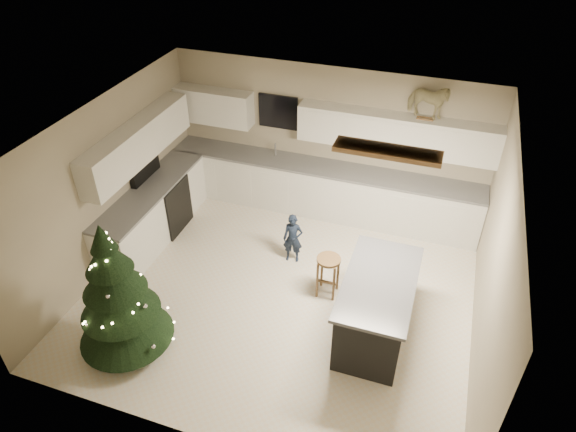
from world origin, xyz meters
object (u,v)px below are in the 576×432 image
at_px(bar_stool, 328,267).
at_px(christmas_tree, 118,300).
at_px(island, 376,307).
at_px(rocking_horse, 428,101).
at_px(toddler, 293,239).

relative_size(bar_stool, christmas_tree, 0.33).
xyz_separation_m(island, rocking_horse, (0.09, 2.67, 1.82)).
xyz_separation_m(bar_stool, christmas_tree, (-2.23, -1.80, 0.32)).
relative_size(island, bar_stool, 2.56).
height_order(christmas_tree, rocking_horse, rocking_horse).
distance_m(island, bar_stool, 0.97).
distance_m(island, christmas_tree, 3.30).
xyz_separation_m(christmas_tree, rocking_horse, (3.12, 3.92, 1.47)).
bearing_deg(toddler, bar_stool, -46.95).
bearing_deg(island, christmas_tree, -157.49).
distance_m(bar_stool, toddler, 0.91).
relative_size(island, rocking_horse, 2.46).
height_order(bar_stool, rocking_horse, rocking_horse).
height_order(island, rocking_horse, rocking_horse).
bearing_deg(rocking_horse, island, -171.86).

